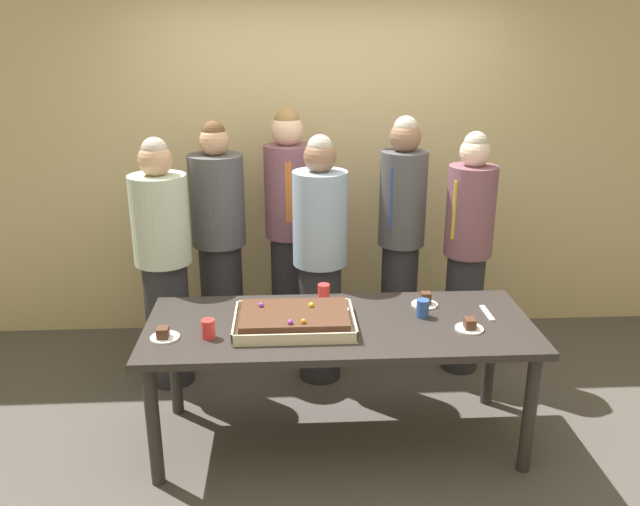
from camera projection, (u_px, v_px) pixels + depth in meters
name	position (u px, v px, depth m)	size (l,w,h in m)	color
ground_plane	(338.00, 438.00, 3.67)	(12.00, 12.00, 0.00)	#4C4742
interior_back_panel	(322.00, 135.00, 4.70)	(8.00, 0.12, 3.00)	#CCB784
party_table	(339.00, 336.00, 3.46)	(2.09, 0.82, 0.73)	#2D2826
sheet_cake	(294.00, 319.00, 3.38)	(0.64, 0.44, 0.11)	beige
plated_slice_near_left	(425.00, 301.00, 3.65)	(0.15, 0.15, 0.08)	white
plated_slice_near_right	(164.00, 335.00, 3.25)	(0.15, 0.15, 0.06)	white
plated_slice_far_left	(469.00, 326.00, 3.35)	(0.15, 0.15, 0.06)	white
drink_cup_nearest	(423.00, 308.00, 3.50)	(0.07, 0.07, 0.10)	#2D5199
drink_cup_middle	(208.00, 329.00, 3.25)	(0.07, 0.07, 0.10)	red
drink_cup_far_end	(324.00, 292.00, 3.71)	(0.07, 0.07, 0.10)	red
cake_server_utensil	(487.00, 313.00, 3.55)	(0.03, 0.20, 0.01)	silver
person_serving_front	(289.00, 228.00, 4.45)	(0.33, 0.33, 1.75)	#28282D
person_green_shirt_behind	(219.00, 241.00, 4.36)	(0.37, 0.37, 1.68)	#28282D
person_striped_tie_right	(401.00, 238.00, 4.30)	(0.31, 0.31, 1.72)	#28282D
person_far_right_suit	(164.00, 263.00, 4.02)	(0.35, 0.35, 1.63)	#28282D
person_left_edge_reaching	(467.00, 251.00, 4.19)	(0.31, 0.31, 1.64)	#28282D
person_back_corner	(320.00, 258.00, 4.08)	(0.34, 0.34, 1.64)	#28282D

